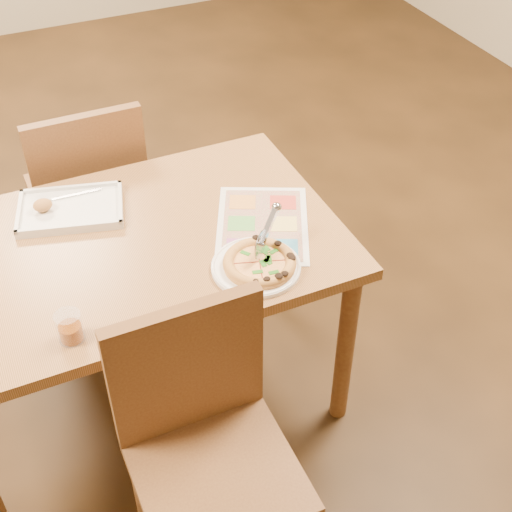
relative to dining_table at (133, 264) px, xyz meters
name	(u,v)px	position (x,y,z in m)	size (l,w,h in m)	color
room	(100,50)	(0.00, 0.00, 0.72)	(7.00, 7.00, 7.00)	#37230F
dining_table	(133,264)	(0.00, 0.00, 0.00)	(1.30, 0.85, 0.72)	#A66B42
chair_near	(202,421)	(0.00, -0.60, -0.07)	(0.42, 0.42, 0.47)	brown
chair_far	(89,183)	(0.00, 0.60, -0.07)	(0.42, 0.42, 0.47)	brown
plate	(256,267)	(0.31, -0.27, 0.09)	(0.27, 0.27, 0.01)	white
pizza	(260,263)	(0.32, -0.27, 0.11)	(0.22, 0.22, 0.03)	gold
pizza_cutter	(266,232)	(0.36, -0.22, 0.17)	(0.13, 0.13, 0.10)	silver
appetizer_tray	(69,210)	(-0.13, 0.23, 0.10)	(0.38, 0.31, 0.06)	silver
glass_tumbler	(70,328)	(-0.25, -0.32, 0.12)	(0.07, 0.07, 0.09)	#783609
menu	(262,224)	(0.41, -0.08, 0.09)	(0.29, 0.40, 0.01)	silver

